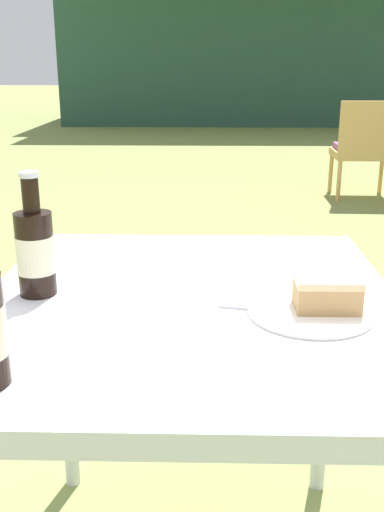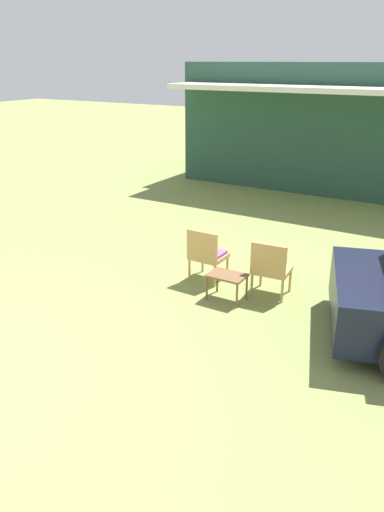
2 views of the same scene
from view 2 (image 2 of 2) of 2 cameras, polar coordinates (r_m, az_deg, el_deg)
cabin_building at (r=14.10m, az=17.50°, el=14.06°), size 8.15×4.39×3.13m
wicker_chair_cushioned at (r=7.56m, az=1.68°, el=0.37°), size 0.52×0.46×0.83m
wicker_chair_plain at (r=7.13m, az=8.95°, el=-1.18°), size 0.54×0.49×0.83m
garden_side_table at (r=7.01m, az=4.02°, el=-2.50°), size 0.52×0.36×0.39m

